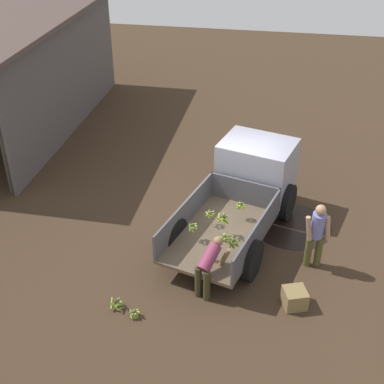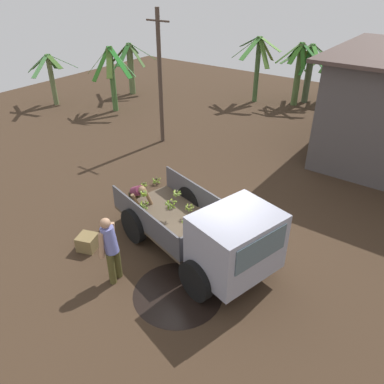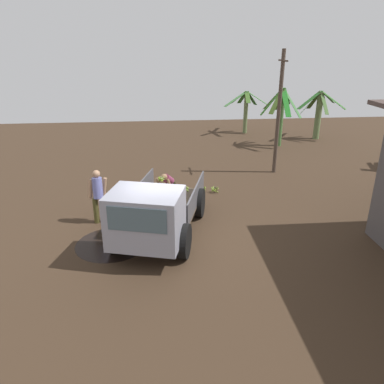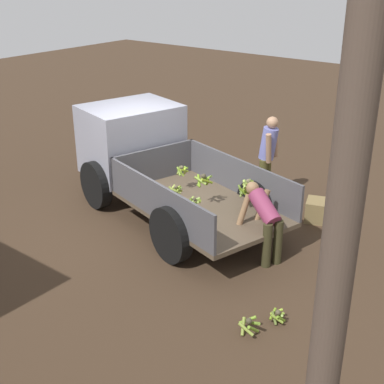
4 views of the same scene
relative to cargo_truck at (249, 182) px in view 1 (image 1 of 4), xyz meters
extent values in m
plane|color=#3B2A1D|center=(-0.46, 0.55, -1.00)|extent=(36.00, 36.00, 0.00)
cylinder|color=black|center=(-0.31, -1.18, -1.00)|extent=(2.05, 2.05, 0.01)
cube|color=brown|center=(-1.74, 0.49, -0.48)|extent=(3.45, 2.62, 0.08)
cube|color=#4C4B50|center=(-1.50, 1.37, -0.11)|extent=(2.95, 0.88, 0.66)
cube|color=#4C4B50|center=(-1.99, -0.38, -0.11)|extent=(2.95, 0.88, 0.66)
cube|color=#4C4B50|center=(-0.30, 0.08, -0.11)|extent=(0.55, 1.81, 0.66)
cube|color=#9395A5|center=(0.52, -0.15, 0.18)|extent=(1.85, 2.14, 1.41)
cube|color=#4C606B|center=(1.21, -0.34, 0.46)|extent=(0.43, 1.42, 0.62)
cylinder|color=black|center=(0.58, 0.84, -0.52)|extent=(0.97, 0.47, 0.95)
cylinder|color=black|center=(0.06, -1.02, -0.52)|extent=(0.97, 0.47, 0.95)
cylinder|color=black|center=(-1.92, 1.55, -0.52)|extent=(0.97, 0.47, 0.95)
cylinder|color=black|center=(-2.45, -0.31, -0.52)|extent=(0.97, 0.47, 0.95)
sphere|color=brown|center=(-1.41, 0.78, -0.08)|extent=(0.07, 0.07, 0.07)
cylinder|color=#8FA53D|center=(-1.45, 0.84, -0.12)|extent=(0.17, 0.14, 0.10)
cylinder|color=olive|center=(-1.48, 0.76, -0.13)|extent=(0.08, 0.18, 0.12)
cylinder|color=olive|center=(-1.42, 0.71, -0.14)|extent=(0.17, 0.07, 0.14)
cylinder|color=olive|center=(-1.37, 0.72, -0.14)|extent=(0.16, 0.12, 0.13)
cylinder|color=#9AB043|center=(-1.33, 0.78, -0.13)|extent=(0.06, 0.19, 0.12)
cylinder|color=olive|center=(-1.38, 0.85, -0.13)|extent=(0.19, 0.09, 0.11)
sphere|color=#423C2B|center=(-2.06, 1.09, -0.02)|extent=(0.07, 0.07, 0.07)
cylinder|color=#8EAE4B|center=(-2.02, 1.02, -0.06)|extent=(0.18, 0.12, 0.10)
cylinder|color=#88A242|center=(-1.98, 1.09, -0.07)|extent=(0.05, 0.18, 0.11)
cylinder|color=olive|center=(-2.03, 1.13, -0.10)|extent=(0.13, 0.12, 0.17)
cylinder|color=olive|center=(-2.07, 1.15, -0.09)|extent=(0.16, 0.07, 0.15)
cylinder|color=#8FAC46|center=(-2.11, 1.11, -0.10)|extent=(0.10, 0.15, 0.16)
cylinder|color=#94B143|center=(-2.12, 1.06, -0.07)|extent=(0.11, 0.18, 0.11)
cylinder|color=olive|center=(-2.09, 1.03, -0.08)|extent=(0.17, 0.11, 0.13)
sphere|color=brown|center=(-2.43, 0.12, -0.03)|extent=(0.08, 0.08, 0.08)
cylinder|color=#587617|center=(-2.45, 0.20, -0.11)|extent=(0.20, 0.08, 0.18)
cylinder|color=#5F731B|center=(-2.50, 0.16, -0.11)|extent=(0.12, 0.20, 0.17)
cylinder|color=#87AB28|center=(-2.51, 0.09, -0.10)|extent=(0.13, 0.21, 0.16)
cylinder|color=olive|center=(-2.44, 0.05, -0.12)|extent=(0.19, 0.06, 0.19)
cylinder|color=#84A447|center=(-2.38, 0.07, -0.11)|extent=(0.17, 0.15, 0.18)
cylinder|color=olive|center=(-2.37, 0.12, -0.13)|extent=(0.05, 0.17, 0.21)
cylinder|color=#5A732A|center=(-2.37, 0.19, -0.08)|extent=(0.19, 0.18, 0.12)
sphere|color=#463F2D|center=(-1.75, 0.43, 0.10)|extent=(0.09, 0.09, 0.09)
cylinder|color=#78A425|center=(-1.69, 0.49, 0.01)|extent=(0.18, 0.18, 0.19)
cylinder|color=olive|center=(-1.76, 0.53, 0.05)|extent=(0.25, 0.06, 0.13)
cylinder|color=#91AB26|center=(-1.85, 0.46, 0.04)|extent=(0.11, 0.24, 0.15)
cylinder|color=olive|center=(-1.81, 0.38, 0.00)|extent=(0.16, 0.17, 0.21)
cylinder|color=olive|center=(-1.75, 0.34, 0.03)|extent=(0.23, 0.05, 0.17)
cylinder|color=olive|center=(-1.68, 0.41, 0.00)|extent=(0.09, 0.19, 0.21)
sphere|color=brown|center=(-2.59, 0.31, 0.17)|extent=(0.08, 0.08, 0.08)
cylinder|color=#5E7820|center=(-2.58, 0.25, 0.11)|extent=(0.16, 0.07, 0.14)
cylinder|color=olive|center=(-2.54, 0.27, 0.12)|extent=(0.13, 0.16, 0.12)
cylinder|color=#8DB22A|center=(-2.54, 0.30, 0.11)|extent=(0.06, 0.14, 0.15)
cylinder|color=#98B24D|center=(-2.54, 0.35, 0.12)|extent=(0.14, 0.15, 0.12)
cylinder|color=#5C732D|center=(-2.59, 0.35, 0.10)|extent=(0.14, 0.05, 0.15)
cylinder|color=olive|center=(-2.64, 0.35, 0.13)|extent=(0.14, 0.16, 0.11)
cylinder|color=olive|center=(-2.63, 0.30, 0.10)|extent=(0.07, 0.14, 0.15)
cylinder|color=#95AD4D|center=(-2.62, 0.26, 0.12)|extent=(0.16, 0.13, 0.13)
sphere|color=brown|center=(-1.01, 0.11, -0.01)|extent=(0.08, 0.08, 0.08)
cylinder|color=#90AD23|center=(-1.05, 0.08, -0.08)|extent=(0.12, 0.14, 0.16)
cylinder|color=olive|center=(-1.01, 0.04, -0.06)|extent=(0.18, 0.04, 0.11)
cylinder|color=olive|center=(-0.97, 0.06, -0.07)|extent=(0.16, 0.13, 0.14)
cylinder|color=olive|center=(-0.95, 0.12, -0.08)|extent=(0.06, 0.16, 0.15)
cylinder|color=olive|center=(-0.98, 0.16, -0.08)|extent=(0.16, 0.11, 0.15)
cylinder|color=olive|center=(-1.03, 0.16, -0.08)|extent=(0.15, 0.09, 0.17)
cylinder|color=olive|center=(-1.08, 0.13, -0.05)|extent=(0.08, 0.19, 0.10)
cube|color=#4F4949|center=(8.48, 9.21, 0.89)|extent=(0.17, 5.87, 3.78)
cube|color=#4F4949|center=(4.13, 6.37, 0.89)|extent=(8.73, 0.21, 3.78)
cylinder|color=#3F3833|center=(-0.04, 6.63, 0.89)|extent=(0.16, 0.16, 3.78)
cylinder|color=#4D4821|center=(-1.76, -1.78, -0.58)|extent=(0.19, 0.19, 0.83)
cylinder|color=#4D4821|center=(-1.80, -1.55, -0.58)|extent=(0.19, 0.19, 0.83)
cylinder|color=#7073BB|center=(-1.82, -1.67, 0.16)|extent=(0.43, 0.37, 0.69)
sphere|color=tan|center=(-1.87, -1.68, 0.60)|extent=(0.24, 0.24, 0.24)
cylinder|color=tan|center=(-1.85, -1.89, 0.13)|extent=(0.14, 0.20, 0.63)
cylinder|color=tan|center=(-1.93, -1.48, 0.13)|extent=(0.14, 0.22, 0.63)
cylinder|color=#33301A|center=(-3.25, 0.75, -0.62)|extent=(0.20, 0.20, 0.76)
cylinder|color=#33301A|center=(-3.34, 0.56, -0.62)|extent=(0.20, 0.20, 0.76)
cylinder|color=#853151|center=(-3.06, 0.55, -0.08)|extent=(0.71, 0.52, 0.55)
sphere|color=#8C6746|center=(-2.74, 0.42, 0.12)|extent=(0.22, 0.22, 0.22)
cylinder|color=#8C6746|center=(-2.70, 0.61, -0.22)|extent=(0.20, 0.29, 0.56)
cylinder|color=#8C6746|center=(-2.84, 0.26, -0.22)|extent=(0.21, 0.31, 0.56)
sphere|color=#413B2A|center=(-3.94, 2.37, -0.80)|extent=(0.09, 0.09, 0.09)
cylinder|color=olive|center=(-3.98, 2.29, -0.87)|extent=(0.22, 0.14, 0.16)
cylinder|color=olive|center=(-3.88, 2.30, -0.86)|extent=(0.21, 0.18, 0.14)
cylinder|color=olive|center=(-3.88, 2.40, -0.89)|extent=(0.12, 0.19, 0.21)
cylinder|color=olive|center=(-3.96, 2.47, -0.87)|extent=(0.23, 0.08, 0.16)
cylinder|color=olive|center=(-4.02, 2.39, -0.88)|extent=(0.08, 0.21, 0.19)
sphere|color=brown|center=(-4.13, 1.93, -0.84)|extent=(0.08, 0.08, 0.08)
cylinder|color=olive|center=(-4.06, 1.94, -0.89)|extent=(0.05, 0.18, 0.12)
cylinder|color=olive|center=(-4.10, 1.98, -0.91)|extent=(0.14, 0.11, 0.16)
cylinder|color=olive|center=(-4.16, 2.00, -0.89)|extent=(0.17, 0.10, 0.13)
cylinder|color=olive|center=(-4.19, 1.95, -0.90)|extent=(0.08, 0.17, 0.15)
cylinder|color=olive|center=(-4.17, 1.90, -0.91)|extent=(0.11, 0.14, 0.16)
cylinder|color=olive|center=(-4.14, 1.88, -0.91)|extent=(0.14, 0.06, 0.17)
cylinder|color=#8DA930|center=(-4.08, 1.88, -0.88)|extent=(0.16, 0.15, 0.10)
cube|color=olive|center=(-3.19, -1.29, -0.79)|extent=(0.59, 0.59, 0.41)
camera|label=1|loc=(-11.71, -0.65, 7.07)|focal=50.00mm
camera|label=2|loc=(3.48, -5.95, 5.36)|focal=35.00mm
camera|label=3|loc=(9.24, 0.17, 4.34)|focal=35.00mm
camera|label=4|loc=(-6.86, 7.37, 3.53)|focal=50.00mm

